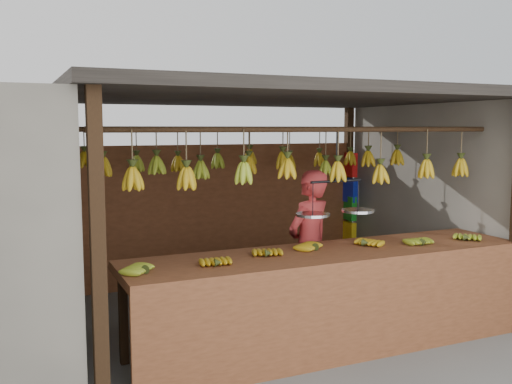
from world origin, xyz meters
name	(u,v)px	position (x,y,z in m)	size (l,w,h in m)	color
ground	(267,313)	(0.00, 0.00, 0.00)	(80.00, 80.00, 0.00)	#5B5B57
stall	(255,132)	(0.00, 0.33, 1.97)	(4.30, 3.30, 2.40)	black
neighbor_right	(512,193)	(3.60, 0.00, 1.15)	(3.00, 3.00, 2.30)	slate
counter	(337,274)	(0.11, -1.24, 0.72)	(3.82, 0.87, 0.96)	brown
hanging_bananas	(268,165)	(0.01, -0.01, 1.62)	(3.62, 2.23, 0.38)	#B58B13
balance_scale	(336,209)	(0.23, -1.00, 1.26)	(0.82, 0.35, 0.79)	black
vendor	(309,246)	(0.29, -0.40, 0.79)	(0.58, 0.38, 1.59)	#BF3333
bag_bundles	(350,199)	(1.94, 1.35, 1.00)	(0.08, 0.26, 1.33)	red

